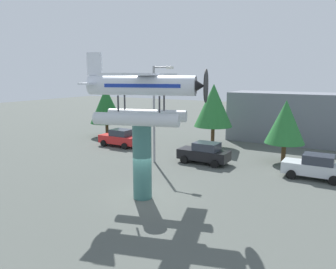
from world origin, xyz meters
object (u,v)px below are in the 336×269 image
(car_near_red, at_px, (120,138))
(streetlight_primary, at_px, (156,108))
(car_mid_black, at_px, (204,153))
(storefront_building, at_px, (301,118))
(tree_west, at_px, (106,105))
(car_far_silver, at_px, (315,167))
(display_pedestal, at_px, (142,161))
(tree_east, at_px, (213,105))
(tree_center_back, at_px, (285,122))
(floatplane_monument, at_px, (143,94))

(car_near_red, bearing_deg, streetlight_primary, 152.40)
(car_mid_black, height_order, storefront_building, storefront_building)
(storefront_building, distance_m, tree_west, 21.79)
(car_far_silver, relative_size, streetlight_primary, 0.53)
(streetlight_primary, bearing_deg, storefront_building, 58.45)
(display_pedestal, relative_size, tree_east, 0.71)
(tree_center_back, bearing_deg, car_far_silver, -50.31)
(tree_west, height_order, tree_east, tree_east)
(display_pedestal, height_order, streetlight_primary, streetlight_primary)
(streetlight_primary, bearing_deg, tree_center_back, 29.58)
(display_pedestal, distance_m, streetlight_primary, 8.48)
(display_pedestal, xyz_separation_m, tree_center_back, (5.56, 12.51, 1.18))
(tree_east, bearing_deg, floatplane_monument, -82.42)
(car_near_red, xyz_separation_m, tree_east, (8.30, 4.51, 3.33))
(car_mid_black, xyz_separation_m, storefront_building, (5.44, 12.98, 1.78))
(car_near_red, xyz_separation_m, tree_west, (-4.79, 3.63, 2.82))
(car_far_silver, bearing_deg, floatplane_monument, 47.79)
(display_pedestal, bearing_deg, floatplane_monument, 16.42)
(tree_east, relative_size, tree_center_back, 1.22)
(tree_center_back, bearing_deg, floatplane_monument, -113.55)
(display_pedestal, xyz_separation_m, car_mid_black, (-0.04, 9.02, -1.36))
(display_pedestal, bearing_deg, tree_center_back, 66.03)
(display_pedestal, bearing_deg, tree_west, 136.23)
(car_near_red, relative_size, car_mid_black, 1.00)
(tree_west, bearing_deg, streetlight_primary, -31.88)
(display_pedestal, distance_m, car_near_red, 14.86)
(floatplane_monument, relative_size, tree_west, 1.77)
(car_near_red, height_order, tree_east, tree_east)
(streetlight_primary, height_order, tree_center_back, streetlight_primary)
(car_far_silver, xyz_separation_m, tree_center_back, (-2.81, 3.38, 2.54))
(car_near_red, xyz_separation_m, streetlight_primary, (6.56, -3.43, 3.71))
(car_mid_black, height_order, streetlight_primary, streetlight_primary)
(streetlight_primary, relative_size, storefront_building, 0.53)
(display_pedestal, relative_size, tree_center_back, 0.86)
(car_far_silver, distance_m, streetlight_primary, 12.69)
(tree_center_back, bearing_deg, display_pedestal, -113.97)
(streetlight_primary, height_order, tree_east, streetlight_primary)
(car_mid_black, bearing_deg, display_pedestal, 90.24)
(floatplane_monument, xyz_separation_m, car_mid_black, (-0.16, 8.98, -5.28))
(tree_west, relative_size, tree_east, 0.92)
(car_mid_black, xyz_separation_m, tree_west, (-14.94, 5.33, 2.82))
(display_pedestal, height_order, storefront_building, storefront_building)
(car_far_silver, height_order, streetlight_primary, streetlight_primary)
(floatplane_monument, xyz_separation_m, storefront_building, (5.27, 21.96, -3.50))
(car_near_red, height_order, storefront_building, storefront_building)
(display_pedestal, relative_size, streetlight_primary, 0.57)
(display_pedestal, xyz_separation_m, floatplane_monument, (0.13, 0.04, 3.91))
(display_pedestal, xyz_separation_m, tree_east, (-1.90, 15.23, 1.97))
(floatplane_monument, bearing_deg, tree_west, 120.12)
(display_pedestal, relative_size, car_near_red, 1.07)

